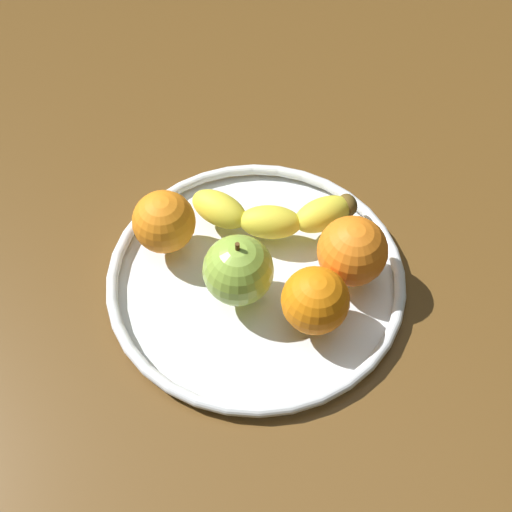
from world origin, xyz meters
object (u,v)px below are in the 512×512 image
object	(u,v)px
fruit_bowl	(256,278)
apple	(238,270)
orange_back_left	(352,249)
orange_center	(315,300)
banana	(274,215)
orange_front_right	(164,222)

from	to	relation	value
fruit_bowl	apple	world-z (taller)	apple
apple	orange_back_left	xyz separation A→B (cm)	(11.40, 2.34, 0.03)
apple	orange_center	bearing A→B (deg)	-25.56
fruit_bowl	banana	distance (cm)	7.12
fruit_bowl	orange_center	bearing A→B (deg)	-45.10
apple	orange_back_left	size ratio (longest dim) A/B	1.10
fruit_bowl	apple	bearing A→B (deg)	-130.89
orange_front_right	orange_back_left	world-z (taller)	orange_back_left
orange_front_right	orange_center	xyz separation A→B (cm)	(14.97, -9.89, 0.01)
banana	orange_back_left	distance (cm)	9.77
orange_center	apple	bearing A→B (deg)	154.44
fruit_bowl	orange_front_right	size ratio (longest dim) A/B	4.72
apple	orange_front_right	xyz separation A→B (cm)	(-7.65, 6.39, -0.24)
orange_front_right	orange_center	world-z (taller)	same
banana	orange_center	size ratio (longest dim) A/B	2.87
orange_center	orange_front_right	bearing A→B (deg)	146.55
fruit_bowl	orange_back_left	bearing A→B (deg)	1.69
orange_front_right	fruit_bowl	bearing A→B (deg)	-24.65
banana	apple	bearing A→B (deg)	-110.14
apple	orange_back_left	distance (cm)	11.64
orange_center	orange_back_left	bearing A→B (deg)	55.10
orange_front_right	orange_back_left	distance (cm)	19.48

